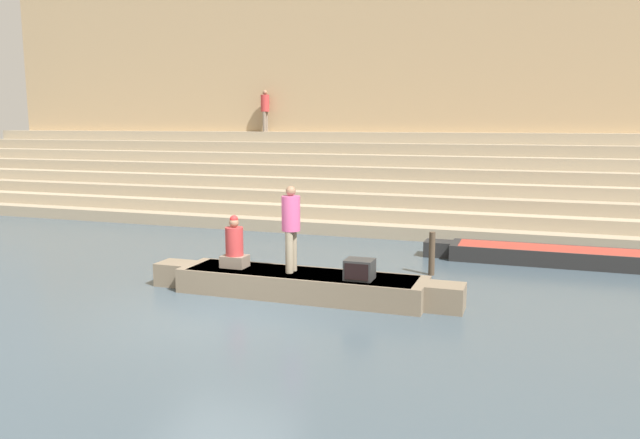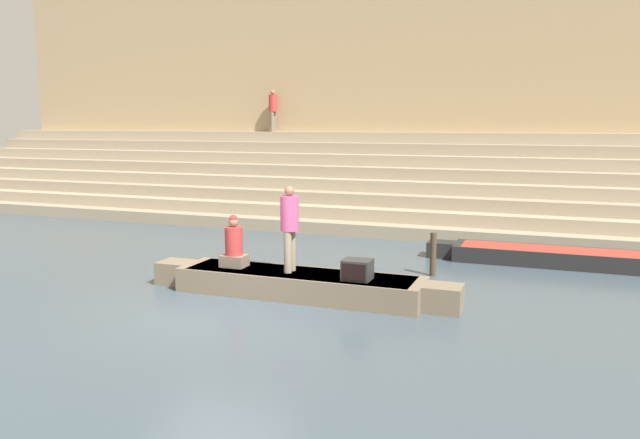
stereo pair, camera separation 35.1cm
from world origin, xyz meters
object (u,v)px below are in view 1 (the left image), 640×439
rowboat_main (301,284)px  tv_set (360,269)px  moored_boat_shore (553,255)px  person_on_steps (265,108)px  mooring_post (432,254)px  person_standing (291,223)px  person_rowing (234,247)px

rowboat_main → tv_set: tv_set is taller
tv_set → moored_boat_shore: tv_set is taller
tv_set → person_on_steps: size_ratio=0.33×
moored_boat_shore → mooring_post: mooring_post is taller
rowboat_main → person_standing: size_ratio=3.73×
person_standing → person_rowing: size_ratio=1.59×
tv_set → moored_boat_shore: size_ratio=0.09×
rowboat_main → person_standing: person_standing is taller
rowboat_main → person_standing: 1.24m
person_standing → mooring_post: bearing=63.1°
person_on_steps → tv_set: bearing=75.8°
rowboat_main → moored_boat_shore: 6.83m
person_standing → person_rowing: person_standing is taller
person_rowing → person_on_steps: size_ratio=0.67×
tv_set → rowboat_main: bearing=166.5°
person_standing → moored_boat_shore: (5.08, 4.77, -1.27)m
moored_boat_shore → tv_set: bearing=-122.6°
rowboat_main → person_rowing: bearing=-178.0°
person_on_steps → moored_boat_shore: bearing=102.3°
person_standing → tv_set: 1.68m
person_standing → person_rowing: bearing=-164.6°
person_rowing → rowboat_main: bearing=-4.7°
tv_set → moored_boat_shore: 6.12m
person_standing → person_on_steps: 13.09m
person_rowing → mooring_post: person_rowing is taller
person_on_steps → person_standing: bearing=70.6°
moored_boat_shore → mooring_post: (-2.67, -2.14, 0.29)m
person_standing → mooring_post: (2.41, 2.63, -0.99)m
mooring_post → person_on_steps: person_on_steps is taller
person_standing → person_rowing: 1.39m
person_rowing → person_on_steps: 12.72m
person_rowing → mooring_post: bearing=31.1°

